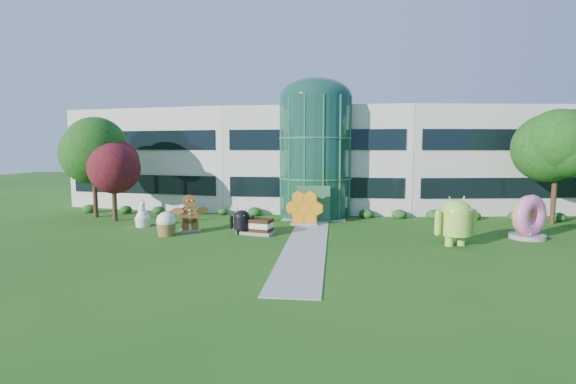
# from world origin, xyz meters

# --- Properties ---
(ground) EXTENTS (140.00, 140.00, 0.00)m
(ground) POSITION_xyz_m (0.00, 0.00, 0.00)
(ground) COLOR #215114
(ground) RESTS_ON ground
(building) EXTENTS (46.00, 15.00, 9.30)m
(building) POSITION_xyz_m (0.00, 18.00, 4.65)
(building) COLOR beige
(building) RESTS_ON ground
(atrium) EXTENTS (6.00, 6.00, 9.80)m
(atrium) POSITION_xyz_m (0.00, 12.00, 4.90)
(atrium) COLOR #194738
(atrium) RESTS_ON ground
(walkway) EXTENTS (2.40, 20.00, 0.04)m
(walkway) POSITION_xyz_m (0.00, 2.00, 0.02)
(walkway) COLOR #9E9E93
(walkway) RESTS_ON ground
(tree_red) EXTENTS (4.00, 4.00, 6.00)m
(tree_red) POSITION_xyz_m (-15.50, 7.50, 3.00)
(tree_red) COLOR #3F0C14
(tree_red) RESTS_ON ground
(trees_backdrop) EXTENTS (52.00, 8.00, 8.40)m
(trees_backdrop) POSITION_xyz_m (0.00, 13.00, 4.20)
(trees_backdrop) COLOR #114010
(trees_backdrop) RESTS_ON ground
(android_green) EXTENTS (3.29, 2.72, 3.20)m
(android_green) POSITION_xyz_m (8.69, 1.78, 1.60)
(android_green) COLOR #9DD544
(android_green) RESTS_ON ground
(android_black) EXTENTS (1.78, 1.28, 1.92)m
(android_black) POSITION_xyz_m (-4.43, 3.48, 0.96)
(android_black) COLOR black
(android_black) RESTS_ON ground
(donut) EXTENTS (2.99, 2.57, 2.82)m
(donut) POSITION_xyz_m (13.78, 4.34, 1.41)
(donut) COLOR #DB538D
(donut) RESTS_ON ground
(gingerbread) EXTENTS (2.95, 2.09, 2.55)m
(gingerbread) POSITION_xyz_m (-8.22, 4.16, 1.27)
(gingerbread) COLOR brown
(gingerbread) RESTS_ON ground
(ice_cream_sandwich) EXTENTS (2.59, 1.72, 1.06)m
(ice_cream_sandwich) POSITION_xyz_m (-3.54, 3.70, 0.53)
(ice_cream_sandwich) COLOR black
(ice_cream_sandwich) RESTS_ON ground
(honeycomb) EXTENTS (2.99, 1.18, 2.32)m
(honeycomb) POSITION_xyz_m (-0.57, 7.51, 1.16)
(honeycomb) COLOR orange
(honeycomb) RESTS_ON ground
(froyo) EXTENTS (1.43, 1.43, 2.07)m
(froyo) POSITION_xyz_m (-12.24, 5.45, 1.04)
(froyo) COLOR white
(froyo) RESTS_ON ground
(cupcake) EXTENTS (1.33, 1.33, 1.60)m
(cupcake) POSITION_xyz_m (-9.26, 2.60, 0.80)
(cupcake) COLOR white
(cupcake) RESTS_ON ground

